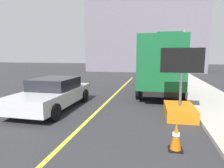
% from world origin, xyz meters
% --- Properties ---
extents(arrow_board_trailer, '(1.60, 1.83, 2.70)m').
position_xyz_m(arrow_board_trailer, '(3.39, 10.76, 0.48)').
color(arrow_board_trailer, orange).
rests_on(arrow_board_trailer, ground).
extents(box_truck, '(2.61, 7.36, 3.43)m').
position_xyz_m(box_truck, '(2.66, 15.56, 1.85)').
color(box_truck, black).
rests_on(box_truck, ground).
extents(pickup_car, '(2.11, 4.66, 1.38)m').
position_xyz_m(pickup_car, '(-2.11, 10.84, 0.70)').
color(pickup_car, silver).
rests_on(pickup_car, ground).
extents(highway_guide_sign, '(2.78, 0.36, 5.00)m').
position_xyz_m(highway_guide_sign, '(4.36, 23.87, 3.42)').
color(highway_guide_sign, gray).
rests_on(highway_guide_sign, ground).
extents(far_building_block, '(16.94, 8.82, 10.18)m').
position_xyz_m(far_building_block, '(0.71, 34.89, 5.09)').
color(far_building_block, slate).
rests_on(far_building_block, ground).
extents(traffic_cone_mid_lane, '(0.36, 0.36, 0.74)m').
position_xyz_m(traffic_cone_mid_lane, '(2.98, 7.86, 0.37)').
color(traffic_cone_mid_lane, black).
rests_on(traffic_cone_mid_lane, ground).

